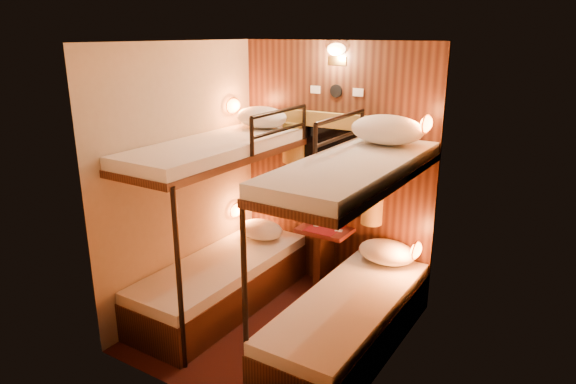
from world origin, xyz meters
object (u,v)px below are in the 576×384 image
Objects in this scene: bunk_left at (222,250)px; table at (324,251)px; bottle_right at (325,215)px; bottle_left at (316,217)px; bunk_right at (350,286)px.

table is at bearing 50.33° from bunk_left.
bottle_left is at bearing -140.85° from bottle_right.
bunk_right is at bearing -46.67° from bottle_left.
bunk_left is at bearing -129.67° from table.
bunk_right is 7.55× the size of bottle_right.
bunk_left reaches higher than table.
bunk_left is 1.02m from table.
bottle_left is 0.91× the size of bottle_right.
table is 2.60× the size of bottle_right.
bottle_left is 0.09m from bottle_right.
bunk_right is 1.02m from table.
bunk_left is 0.98m from bottle_left.
bunk_right reaches higher than table.
bunk_right is at bearing -50.33° from table.
table is (0.65, 0.78, -0.14)m from bunk_left.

